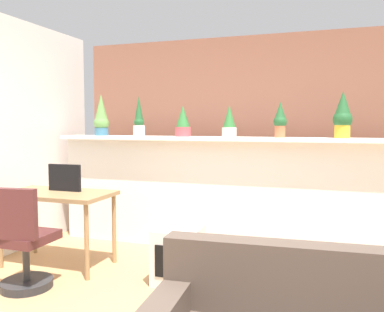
{
  "coord_description": "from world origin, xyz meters",
  "views": [
    {
      "loc": [
        1.0,
        -2.39,
        1.43
      ],
      "look_at": [
        -0.17,
        1.05,
        1.15
      ],
      "focal_mm": 37.96,
      "sensor_mm": 36.0,
      "label": 1
    }
  ],
  "objects": [
    {
      "name": "potted_plant_0",
      "position": [
        -1.67,
        1.99,
        1.52
      ],
      "size": [
        0.18,
        0.18,
        0.51
      ],
      "color": "#386B84",
      "rests_on": "plant_shelf"
    },
    {
      "name": "potted_plant_4",
      "position": [
        0.5,
        1.95,
        1.48
      ],
      "size": [
        0.14,
        0.14,
        0.38
      ],
      "color": "#C66B42",
      "rests_on": "plant_shelf"
    },
    {
      "name": "office_chair",
      "position": [
        -1.47,
        0.35,
        0.39
      ],
      "size": [
        0.47,
        0.48,
        0.91
      ],
      "color": "#262628",
      "rests_on": "ground"
    },
    {
      "name": "plant_shelf",
      "position": [
        0.0,
        1.96,
        1.27
      ],
      "size": [
        4.23,
        0.37,
        0.04
      ],
      "primitive_type": "cube",
      "color": "white",
      "rests_on": "divider_wall"
    },
    {
      "name": "brick_wall_behind",
      "position": [
        0.0,
        2.6,
        1.25
      ],
      "size": [
        4.23,
        0.1,
        2.5
      ],
      "primitive_type": "cube",
      "color": "#935B47",
      "rests_on": "ground"
    },
    {
      "name": "desk",
      "position": [
        -1.58,
        0.99,
        0.67
      ],
      "size": [
        1.1,
        0.6,
        0.75
      ],
      "color": "#99754C",
      "rests_on": "ground"
    },
    {
      "name": "potted_plant_3",
      "position": [
        -0.04,
        1.95,
        1.45
      ],
      "size": [
        0.16,
        0.16,
        0.35
      ],
      "color": "silver",
      "rests_on": "plant_shelf"
    },
    {
      "name": "potted_plant_5",
      "position": [
        1.12,
        1.96,
        1.52
      ],
      "size": [
        0.19,
        0.19,
        0.47
      ],
      "color": "gold",
      "rests_on": "plant_shelf"
    },
    {
      "name": "potted_plant_1",
      "position": [
        -1.13,
        1.95,
        1.49
      ],
      "size": [
        0.14,
        0.14,
        0.47
      ],
      "color": "silver",
      "rests_on": "plant_shelf"
    },
    {
      "name": "potted_plant_2",
      "position": [
        -0.59,
        1.96,
        1.45
      ],
      "size": [
        0.18,
        0.18,
        0.35
      ],
      "color": "#B7474C",
      "rests_on": "plant_shelf"
    },
    {
      "name": "vase_on_shelf",
      "position": [
        -0.22,
        1.0,
        0.56
      ],
      "size": [
        0.07,
        0.07,
        0.13
      ],
      "primitive_type": "cylinder",
      "color": "silver",
      "rests_on": "side_cube_shelf"
    },
    {
      "name": "divider_wall",
      "position": [
        0.0,
        2.0,
        0.62
      ],
      "size": [
        4.23,
        0.16,
        1.25
      ],
      "primitive_type": "cube",
      "color": "white",
      "rests_on": "ground"
    },
    {
      "name": "tv_monitor",
      "position": [
        -1.55,
        1.07,
        0.89
      ],
      "size": [
        0.36,
        0.04,
        0.27
      ],
      "primitive_type": "cube",
      "color": "black",
      "rests_on": "desk"
    },
    {
      "name": "side_cube_shelf",
      "position": [
        -0.27,
        0.96,
        0.25
      ],
      "size": [
        0.4,
        0.41,
        0.5
      ],
      "color": "silver",
      "rests_on": "ground"
    }
  ]
}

